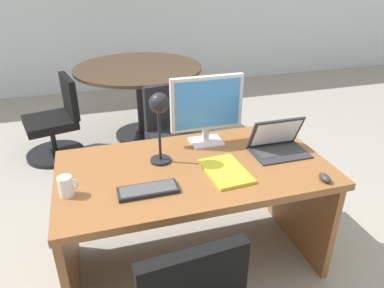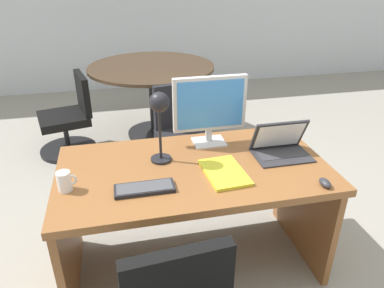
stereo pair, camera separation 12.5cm
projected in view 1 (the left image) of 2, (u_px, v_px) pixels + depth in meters
The scene contains 12 objects.
ground at pixel (151, 156), 3.64m from camera, with size 12.00×12.00×0.00m, color gray.
desk at pixel (192, 192), 2.15m from camera, with size 1.51×0.82×0.73m.
monitor at pixel (207, 106), 2.18m from camera, with size 0.45×0.16×0.43m.
laptop at pixel (277, 141), 2.16m from camera, with size 0.33×0.23×0.21m.
keyboard at pixel (148, 190), 1.79m from camera, with size 0.30×0.11×0.02m.
mouse at pixel (325, 178), 1.88m from camera, with size 0.05×0.08×0.04m.
desk_lamp at pixel (159, 113), 1.91m from camera, with size 0.12×0.14×0.42m.
book at pixel (226, 171), 1.96m from camera, with size 0.23×0.33×0.02m.
coffee_mug at pixel (66, 186), 1.75m from camera, with size 0.10×0.07×0.10m.
meeting_table at pixel (140, 84), 3.80m from camera, with size 1.32×1.32×0.79m.
meeting_chair_near at pixel (176, 142), 3.22m from camera, with size 0.56×0.57×0.81m.
meeting_chair_far at pixel (57, 126), 3.53m from camera, with size 0.57×0.56×0.79m.
Camera 1 is at (-0.51, -1.67, 1.76)m, focal length 33.61 mm.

